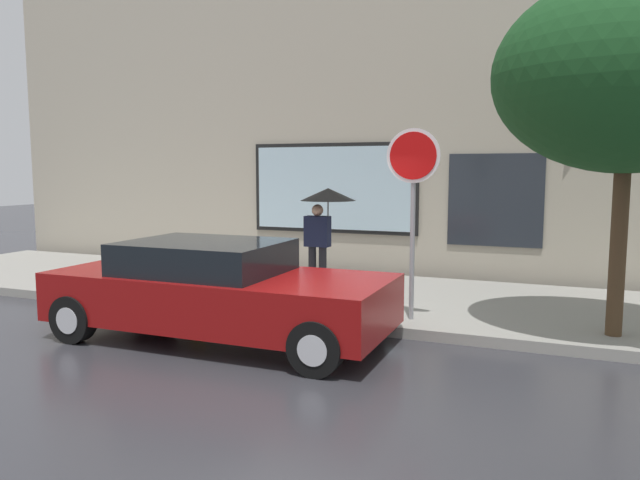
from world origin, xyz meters
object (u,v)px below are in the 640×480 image
at_px(fire_hydrant, 195,273).
at_px(stop_sign, 413,186).
at_px(parked_car, 217,291).
at_px(pedestrian_with_umbrella, 325,209).

relative_size(fire_hydrant, stop_sign, 0.26).
relative_size(parked_car, fire_hydrant, 6.44).
relative_size(parked_car, pedestrian_with_umbrella, 2.52).
distance_m(parked_car, stop_sign, 3.06).
distance_m(fire_hydrant, pedestrian_with_umbrella, 2.53).
height_order(pedestrian_with_umbrella, stop_sign, stop_sign).
height_order(fire_hydrant, stop_sign, stop_sign).
height_order(fire_hydrant, pedestrian_with_umbrella, pedestrian_with_umbrella).
xyz_separation_m(fire_hydrant, stop_sign, (3.94, -0.46, 1.57)).
xyz_separation_m(parked_car, stop_sign, (2.30, 1.47, 1.39)).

